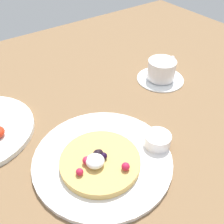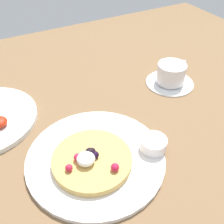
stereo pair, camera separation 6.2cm
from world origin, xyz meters
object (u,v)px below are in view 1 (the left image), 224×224
(syrup_ramekin, at_px, (158,140))
(pancake_plate, at_px, (103,159))
(coffee_cup, at_px, (162,69))
(coffee_saucer, at_px, (160,78))

(syrup_ramekin, bearing_deg, pancake_plate, 161.72)
(pancake_plate, distance_m, coffee_cup, 0.36)
(pancake_plate, distance_m, coffee_saucer, 0.35)
(syrup_ramekin, distance_m, coffee_cup, 0.28)
(coffee_cup, bearing_deg, pancake_plate, -153.69)
(coffee_saucer, distance_m, coffee_cup, 0.03)
(pancake_plate, distance_m, syrup_ramekin, 0.13)
(pancake_plate, relative_size, syrup_ramekin, 5.08)
(pancake_plate, bearing_deg, coffee_cup, 26.31)
(coffee_saucer, bearing_deg, coffee_cup, 12.64)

